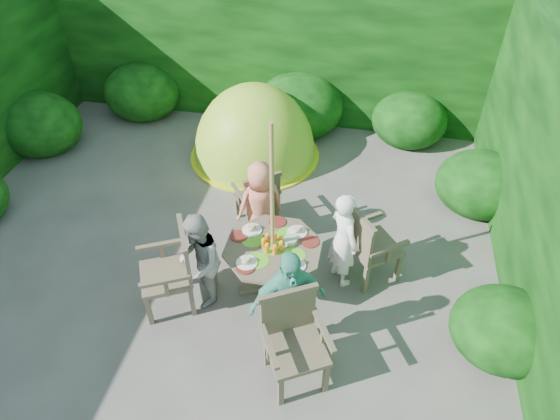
% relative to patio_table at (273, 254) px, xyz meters
% --- Properties ---
extents(ground, '(60.00, 60.00, 0.00)m').
position_rel_patio_table_xyz_m(ground, '(-0.91, 0.24, -0.55)').
color(ground, '#4E4B46').
rests_on(ground, ground).
extents(hedge_enclosure, '(9.00, 9.00, 2.50)m').
position_rel_patio_table_xyz_m(hedge_enclosure, '(-0.91, 1.57, 0.70)').
color(hedge_enclosure, black).
rests_on(hedge_enclosure, ground).
extents(patio_table, '(1.46, 1.46, 0.78)m').
position_rel_patio_table_xyz_m(patio_table, '(0.00, 0.00, 0.00)').
color(patio_table, '#473E2E').
rests_on(patio_table, ground).
extents(parasol_pole, '(0.06, 0.06, 2.20)m').
position_rel_patio_table_xyz_m(parasol_pole, '(-0.00, -0.00, 0.55)').
color(parasol_pole, olive).
rests_on(parasol_pole, ground).
extents(garden_chair_right, '(0.76, 0.77, 0.97)m').
position_rel_patio_table_xyz_m(garden_chair_right, '(1.02, 0.40, -0.03)').
color(garden_chair_right, '#473E2E').
rests_on(garden_chair_right, ground).
extents(garden_chair_left, '(0.73, 0.77, 0.99)m').
position_rel_patio_table_xyz_m(garden_chair_left, '(-1.01, -0.41, -0.02)').
color(garden_chair_left, '#473E2E').
rests_on(garden_chair_left, ground).
extents(garden_chair_back, '(0.68, 0.67, 0.85)m').
position_rel_patio_table_xyz_m(garden_chair_back, '(-0.41, 1.03, -0.09)').
color(garden_chair_back, '#473E2E').
rests_on(garden_chair_back, ground).
extents(garden_chair_front, '(0.76, 0.73, 0.97)m').
position_rel_patio_table_xyz_m(garden_chair_front, '(0.41, -1.02, -0.03)').
color(garden_chair_front, '#473E2E').
rests_on(garden_chair_front, ground).
extents(child_right, '(0.51, 0.54, 1.24)m').
position_rel_patio_table_xyz_m(child_right, '(0.74, 0.30, 0.07)').
color(child_right, white).
rests_on(child_right, ground).
extents(child_left, '(0.59, 0.68, 1.19)m').
position_rel_patio_table_xyz_m(child_left, '(-0.74, -0.31, 0.05)').
color(child_left, '#A3A39D').
rests_on(child_left, ground).
extents(child_back, '(0.70, 0.63, 1.19)m').
position_rel_patio_table_xyz_m(child_back, '(-0.31, 0.74, 0.05)').
color(child_back, '#EA7E61').
rests_on(child_back, ground).
extents(child_front, '(0.84, 0.67, 1.33)m').
position_rel_patio_table_xyz_m(child_front, '(0.30, -0.74, 0.12)').
color(child_front, '#4CB399').
rests_on(child_front, ground).
extents(dome_tent, '(2.21, 2.21, 2.33)m').
position_rel_patio_table_xyz_m(dome_tent, '(-0.86, 2.62, -0.55)').
color(dome_tent, '#7BDA2A').
rests_on(dome_tent, ground).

